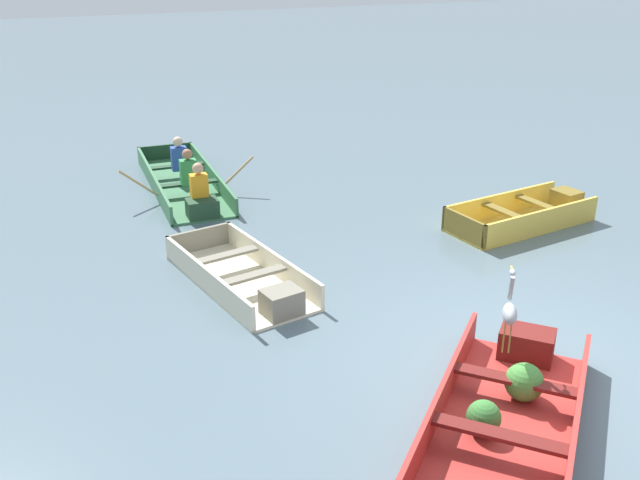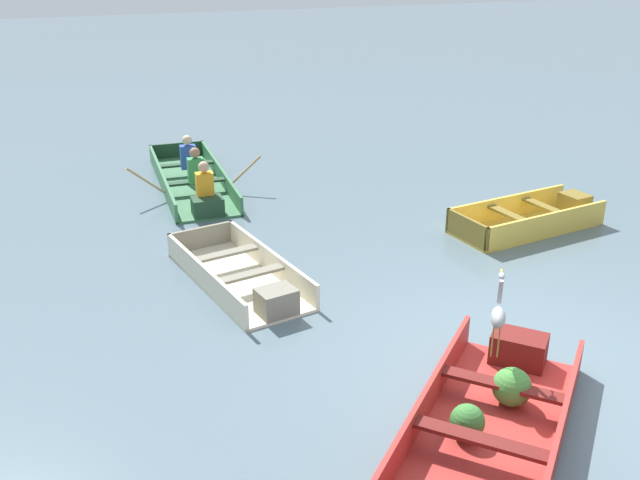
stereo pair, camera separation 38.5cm
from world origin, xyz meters
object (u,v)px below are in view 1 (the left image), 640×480
at_px(rowboat_green_with_crew, 185,182).
at_px(skiff_cream_mid_moored, 244,278).
at_px(dinghy_red_foreground, 508,407).
at_px(skiff_yellow_near_moored, 526,215).
at_px(heron_on_dinghy, 510,311).

bearing_deg(rowboat_green_with_crew, skiff_cream_mid_moored, -92.22).
xyz_separation_m(dinghy_red_foreground, skiff_yellow_near_moored, (3.34, 4.06, 0.01)).
distance_m(dinghy_red_foreground, skiff_cream_mid_moored, 3.94).
relative_size(skiff_yellow_near_moored, heron_on_dinghy, 3.02).
bearing_deg(heron_on_dinghy, dinghy_red_foreground, -119.91).
bearing_deg(rowboat_green_with_crew, heron_on_dinghy, -77.70).
xyz_separation_m(skiff_yellow_near_moored, rowboat_green_with_crew, (-4.66, 3.66, 0.04)).
bearing_deg(heron_on_dinghy, skiff_cream_mid_moored, 118.60).
bearing_deg(skiff_yellow_near_moored, dinghy_red_foreground, -129.48).
bearing_deg(rowboat_green_with_crew, skiff_yellow_near_moored, -38.17).
height_order(rowboat_green_with_crew, heron_on_dinghy, heron_on_dinghy).
height_order(dinghy_red_foreground, skiff_cream_mid_moored, dinghy_red_foreground).
height_order(skiff_cream_mid_moored, rowboat_green_with_crew, rowboat_green_with_crew).
bearing_deg(skiff_yellow_near_moored, heron_on_dinghy, -130.56).
height_order(skiff_cream_mid_moored, heron_on_dinghy, heron_on_dinghy).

